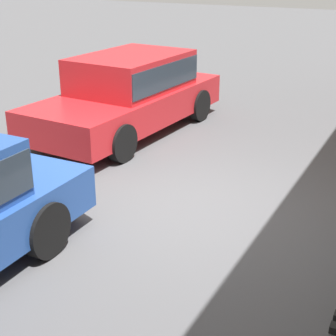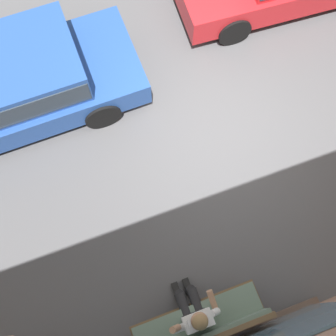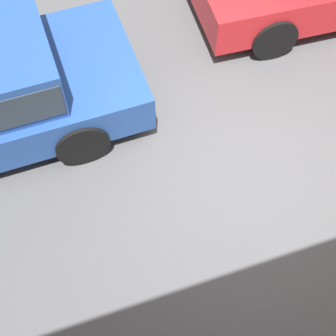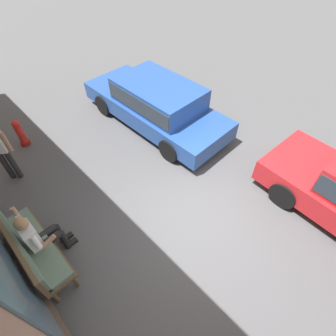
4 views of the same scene
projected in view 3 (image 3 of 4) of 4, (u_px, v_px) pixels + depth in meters
ground_plane at (252, 174)px, 6.05m from camera, size 60.00×60.00×0.00m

